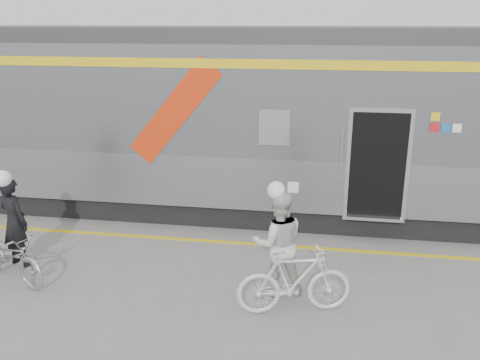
% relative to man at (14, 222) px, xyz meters
% --- Properties ---
extents(ground, '(90.00, 90.00, 0.00)m').
position_rel_man_xyz_m(ground, '(3.68, -0.63, -0.82)').
color(ground, slate).
rests_on(ground, ground).
extents(train, '(24.00, 3.17, 4.10)m').
position_rel_man_xyz_m(train, '(4.21, 3.57, 1.23)').
color(train, black).
rests_on(train, ground).
extents(safety_strip, '(24.00, 0.12, 0.01)m').
position_rel_man_xyz_m(safety_strip, '(3.68, 1.52, -0.82)').
color(safety_strip, gold).
rests_on(safety_strip, ground).
extents(man, '(0.71, 0.60, 1.65)m').
position_rel_man_xyz_m(man, '(0.00, 0.00, 0.00)').
color(man, black).
rests_on(man, ground).
extents(bicycle_left, '(1.83, 1.24, 0.91)m').
position_rel_man_xyz_m(bicycle_left, '(0.20, -0.55, -0.37)').
color(bicycle_left, '#9EA0A5').
rests_on(bicycle_left, ground).
extents(woman, '(0.99, 0.85, 1.74)m').
position_rel_man_xyz_m(woman, '(4.70, -0.23, 0.04)').
color(woman, beige).
rests_on(woman, ground).
extents(bicycle_right, '(1.82, 0.93, 1.05)m').
position_rel_man_xyz_m(bicycle_right, '(5.00, -0.78, -0.30)').
color(bicycle_right, silver).
rests_on(bicycle_right, ground).
extents(helmet_man, '(0.29, 0.29, 0.29)m').
position_rel_man_xyz_m(helmet_man, '(0.00, 0.00, 0.97)').
color(helmet_man, white).
rests_on(helmet_man, man).
extents(helmet_woman, '(0.28, 0.28, 0.28)m').
position_rel_man_xyz_m(helmet_woman, '(4.70, -0.23, 1.05)').
color(helmet_woman, white).
rests_on(helmet_woman, woman).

